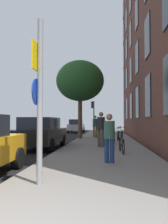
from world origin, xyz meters
name	(u,v)px	position (x,y,z in m)	size (l,w,h in m)	color
ground_plane	(57,140)	(-2.40, 15.00, 0.00)	(41.80, 41.80, 0.00)	#332D28
road_asphalt	(29,140)	(-4.50, 15.00, 0.01)	(7.00, 38.00, 0.01)	black
sidewalk	(104,140)	(1.10, 15.00, 0.06)	(4.20, 38.00, 0.12)	gray
building_facade	(141,22)	(3.69, 14.50, 8.45)	(0.56, 27.00, 16.86)	brown
sign_post	(39,93)	(-0.19, 2.70, 2.05)	(0.16, 0.60, 3.53)	gray
traffic_light	(93,111)	(-0.33, 25.78, 2.65)	(0.43, 0.24, 3.70)	black
tree_near	(80,81)	(-0.76, 15.73, 4.51)	(3.68, 3.68, 5.98)	brown
bicycle_0	(122,144)	(1.88, 7.88, 0.47)	(0.42, 1.66, 0.90)	black
bicycle_1	(114,138)	(1.66, 11.42, 0.47)	(0.42, 1.66, 0.90)	black
bicycle_2	(118,135)	(2.04, 13.95, 0.48)	(0.42, 1.65, 0.93)	black
bicycle_3	(121,134)	(2.29, 15.42, 0.48)	(0.56, 1.63, 0.93)	black
pedestrian_0	(109,135)	(1.34, 5.39, 1.01)	(0.42, 0.42, 1.56)	navy
pedestrian_1	(101,127)	(0.97, 9.94, 1.14)	(0.55, 0.55, 1.79)	#4C4742
pedestrian_2	(95,125)	(0.33, 16.92, 1.13)	(0.55, 0.55, 1.76)	olive
car_1	(41,133)	(-2.16, 9.85, 0.84)	(1.95, 4.43, 1.62)	black
car_2	(76,126)	(-2.44, 26.48, 0.84)	(1.81, 4.23, 1.62)	#B7B7BC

